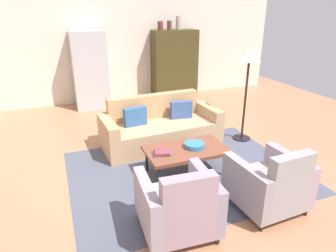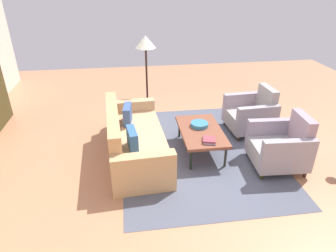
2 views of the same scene
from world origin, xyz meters
name	(u,v)px [view 2 (image 2 of 2)]	position (x,y,z in m)	size (l,w,h in m)	color
ground_plane	(197,153)	(0.00, 0.00, 0.00)	(10.91, 10.91, 0.00)	#B67A55
area_rug	(197,150)	(0.08, -0.02, 0.00)	(3.40, 2.60, 0.01)	#4F5565
couch	(132,141)	(0.08, 1.12, 0.29)	(2.15, 1.03, 0.86)	tan
coffee_table	(201,132)	(0.08, -0.07, 0.38)	(1.20, 0.70, 0.41)	black
armchair_left	(282,147)	(-0.52, -1.23, 0.34)	(0.85, 0.85, 0.88)	#2D2B11
armchair_right	(252,114)	(0.69, -1.23, 0.34)	(0.84, 0.84, 0.88)	#372615
fruit_bowl	(199,124)	(0.21, -0.07, 0.45)	(0.30, 0.30, 0.07)	teal
book_stack	(209,140)	(-0.31, -0.10, 0.44)	(0.29, 0.24, 0.05)	#5C4B64
floor_lamp	(146,50)	(1.61, 0.73, 1.44)	(0.40, 0.40, 1.72)	black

